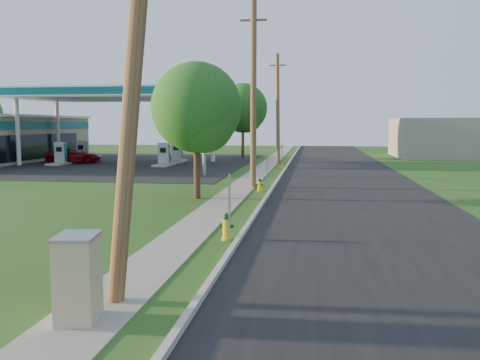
% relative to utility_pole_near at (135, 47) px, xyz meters
% --- Properties ---
extents(ground_plane, '(140.00, 140.00, 0.00)m').
position_rel_utility_pole_near_xyz_m(ground_plane, '(0.60, 1.00, -4.80)').
color(ground_plane, '#1C4B0F').
rests_on(ground_plane, ground).
extents(road, '(8.00, 120.00, 0.02)m').
position_rel_utility_pole_near_xyz_m(road, '(5.10, 11.00, -4.79)').
color(road, black).
rests_on(road, ground).
extents(curb, '(0.15, 120.00, 0.15)m').
position_rel_utility_pole_near_xyz_m(curb, '(1.10, 11.00, -4.73)').
color(curb, '#ABA79C').
rests_on(curb, ground).
extents(sidewalk, '(1.50, 120.00, 0.03)m').
position_rel_utility_pole_near_xyz_m(sidewalk, '(-0.65, 11.00, -4.79)').
color(sidewalk, gray).
rests_on(sidewalk, ground).
extents(forecourt, '(26.00, 28.00, 0.02)m').
position_rel_utility_pole_near_xyz_m(forecourt, '(-15.40, 33.00, -4.79)').
color(forecourt, black).
rests_on(forecourt, ground).
extents(utility_pole_near, '(1.40, 0.32, 9.48)m').
position_rel_utility_pole_near_xyz_m(utility_pole_near, '(0.00, 0.00, 0.00)').
color(utility_pole_near, brown).
rests_on(utility_pole_near, ground).
extents(utility_pole_mid, '(1.40, 0.32, 9.80)m').
position_rel_utility_pole_near_xyz_m(utility_pole_mid, '(-0.00, 18.00, 0.15)').
color(utility_pole_mid, brown).
rests_on(utility_pole_mid, ground).
extents(utility_pole_far, '(1.40, 0.32, 9.50)m').
position_rel_utility_pole_near_xyz_m(utility_pole_far, '(-0.00, 36.00, 0.00)').
color(utility_pole_far, brown).
rests_on(utility_pole_far, ground).
extents(sign_post_near, '(0.05, 0.04, 2.00)m').
position_rel_utility_pole_near_xyz_m(sign_post_near, '(0.85, 5.20, -3.80)').
color(sign_post_near, gray).
rests_on(sign_post_near, ground).
extents(sign_post_mid, '(0.05, 0.04, 2.00)m').
position_rel_utility_pole_near_xyz_m(sign_post_mid, '(0.85, 17.00, -3.80)').
color(sign_post_mid, gray).
rests_on(sign_post_mid, ground).
extents(sign_post_far, '(0.05, 0.04, 2.00)m').
position_rel_utility_pole_near_xyz_m(sign_post_far, '(0.85, 29.20, -3.80)').
color(sign_post_far, gray).
rests_on(sign_post_far, ground).
extents(gas_canopy, '(18.18, 9.18, 6.40)m').
position_rel_utility_pole_near_xyz_m(gas_canopy, '(-13.40, 33.00, 1.09)').
color(gas_canopy, silver).
rests_on(gas_canopy, ground).
extents(fuel_pump_nw, '(1.20, 3.20, 1.90)m').
position_rel_utility_pole_near_xyz_m(fuel_pump_nw, '(-17.90, 31.00, -4.08)').
color(fuel_pump_nw, '#ABA79C').
rests_on(fuel_pump_nw, ground).
extents(fuel_pump_ne, '(1.20, 3.20, 1.90)m').
position_rel_utility_pole_near_xyz_m(fuel_pump_ne, '(-8.90, 31.00, -4.08)').
color(fuel_pump_ne, '#ABA79C').
rests_on(fuel_pump_ne, ground).
extents(fuel_pump_sw, '(1.20, 3.20, 1.90)m').
position_rel_utility_pole_near_xyz_m(fuel_pump_sw, '(-17.90, 35.00, -4.08)').
color(fuel_pump_sw, '#ABA79C').
rests_on(fuel_pump_sw, ground).
extents(fuel_pump_se, '(1.20, 3.20, 1.90)m').
position_rel_utility_pole_near_xyz_m(fuel_pump_se, '(-8.90, 35.00, -4.08)').
color(fuel_pump_se, '#ABA79C').
rests_on(fuel_pump_se, ground).
extents(price_pylon, '(0.34, 2.04, 6.85)m').
position_rel_utility_pole_near_xyz_m(price_pylon, '(-3.90, 23.50, 0.63)').
color(price_pylon, gray).
rests_on(price_pylon, ground).
extents(distant_building, '(14.00, 10.00, 4.00)m').
position_rel_utility_pole_near_xyz_m(distant_building, '(18.60, 46.00, -2.80)').
color(distant_building, gray).
rests_on(distant_building, ground).
extents(tree_verge, '(4.10, 4.10, 6.21)m').
position_rel_utility_pole_near_xyz_m(tree_verge, '(-1.97, 13.53, -0.81)').
color(tree_verge, '#3A2815').
rests_on(tree_verge, ground).
extents(tree_lot, '(4.92, 4.92, 7.46)m').
position_rel_utility_pole_near_xyz_m(tree_lot, '(-3.81, 41.48, -0.00)').
color(tree_lot, '#3A2815').
rests_on(tree_lot, ground).
extents(hydrant_near, '(0.43, 0.38, 0.82)m').
position_rel_utility_pole_near_xyz_m(hydrant_near, '(0.71, 5.50, -4.40)').
color(hydrant_near, yellow).
rests_on(hydrant_near, ground).
extents(hydrant_mid, '(0.34, 0.31, 0.68)m').
position_rel_utility_pole_near_xyz_m(hydrant_mid, '(0.52, 16.42, -4.47)').
color(hydrant_mid, '#DFBF01').
rests_on(hydrant_mid, ground).
extents(hydrant_far, '(0.35, 0.31, 0.68)m').
position_rel_utility_pole_near_xyz_m(hydrant_far, '(0.77, 30.04, -4.47)').
color(hydrant_far, '#FFC600').
rests_on(hydrant_far, ground).
extents(utility_cabinet, '(0.82, 1.00, 1.53)m').
position_rel_utility_pole_near_xyz_m(utility_cabinet, '(-0.75, -1.01, -4.03)').
color(utility_cabinet, tan).
rests_on(utility_cabinet, ground).
extents(car_red, '(5.15, 3.23, 1.33)m').
position_rel_utility_pole_near_xyz_m(car_red, '(-17.51, 32.65, -4.14)').
color(car_red, maroon).
rests_on(car_red, ground).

